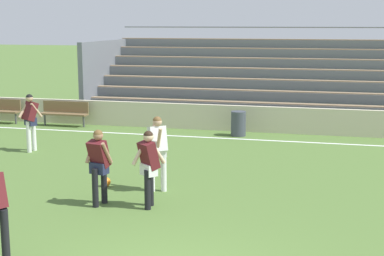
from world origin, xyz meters
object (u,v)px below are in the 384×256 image
at_px(player_white_wide_left, 158,147).
at_px(player_dark_deep_cover, 30,117).
at_px(bleacher_stand, 354,79).
at_px(player_dark_overlapping, 99,161).
at_px(player_dark_trailing_run, 149,163).
at_px(trash_bin, 238,124).
at_px(soccer_ball, 106,182).
at_px(bench_centre_sideline, 65,111).

relative_size(player_white_wide_left, player_dark_deep_cover, 1.00).
distance_m(bleacher_stand, player_dark_overlapping, 13.61).
bearing_deg(player_dark_trailing_run, player_dark_overlapping, -174.84).
distance_m(player_white_wide_left, player_dark_deep_cover, 5.68).
height_order(trash_bin, player_dark_deep_cover, player_dark_deep_cover).
bearing_deg(bleacher_stand, player_dark_overlapping, -113.58).
bearing_deg(player_white_wide_left, soccer_ball, 177.06).
xyz_separation_m(bench_centre_sideline, player_dark_overlapping, (4.92, -8.38, 0.41)).
distance_m(player_dark_overlapping, player_dark_deep_cover, 5.79).
relative_size(player_dark_deep_cover, soccer_ball, 7.80).
bearing_deg(player_dark_trailing_run, player_dark_deep_cover, 140.44).
bearing_deg(player_dark_trailing_run, soccer_ball, 140.18).
relative_size(bench_centre_sideline, player_dark_overlapping, 1.12).
bearing_deg(trash_bin, bench_centre_sideline, 177.08).
height_order(player_white_wide_left, player_dark_deep_cover, player_white_wide_left).
xyz_separation_m(player_white_wide_left, player_dark_overlapping, (-0.88, -1.25, -0.08)).
bearing_deg(bleacher_stand, trash_bin, -130.86).
xyz_separation_m(player_dark_overlapping, player_dark_deep_cover, (-3.95, 4.23, 0.08)).
xyz_separation_m(player_white_wide_left, player_dark_trailing_run, (0.17, -1.15, -0.08)).
bearing_deg(player_white_wide_left, player_dark_overlapping, -125.37).
bearing_deg(bench_centre_sideline, soccer_ball, -57.44).
height_order(player_dark_trailing_run, soccer_ball, player_dark_trailing_run).
bearing_deg(player_white_wide_left, bleacher_stand, 67.89).
bearing_deg(soccer_ball, player_dark_deep_cover, 140.54).
distance_m(trash_bin, player_white_wide_left, 6.86).
distance_m(bench_centre_sideline, player_dark_overlapping, 9.72).
xyz_separation_m(bleacher_stand, bench_centre_sideline, (-10.36, -4.08, -1.04)).
distance_m(player_white_wide_left, player_dark_trailing_run, 1.17).
xyz_separation_m(bench_centre_sideline, player_dark_trailing_run, (5.97, -8.28, 0.41)).
distance_m(bench_centre_sideline, player_dark_trailing_run, 10.22).
distance_m(player_dark_trailing_run, player_dark_deep_cover, 6.49).
bearing_deg(player_dark_deep_cover, trash_bin, 34.37).
bearing_deg(bench_centre_sideline, bleacher_stand, 21.51).
xyz_separation_m(trash_bin, player_white_wide_left, (-0.73, -6.80, 0.62)).
relative_size(bleacher_stand, trash_bin, 25.09).
height_order(player_dark_overlapping, player_dark_deep_cover, player_dark_deep_cover).
height_order(player_white_wide_left, player_dark_trailing_run, player_white_wide_left).
distance_m(bleacher_stand, soccer_ball, 12.67).
bearing_deg(player_dark_deep_cover, bleacher_stand, 41.21).
distance_m(trash_bin, player_dark_trailing_run, 7.99).
bearing_deg(soccer_ball, bleacher_stand, 62.32).
bearing_deg(soccer_ball, player_white_wide_left, -2.94).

